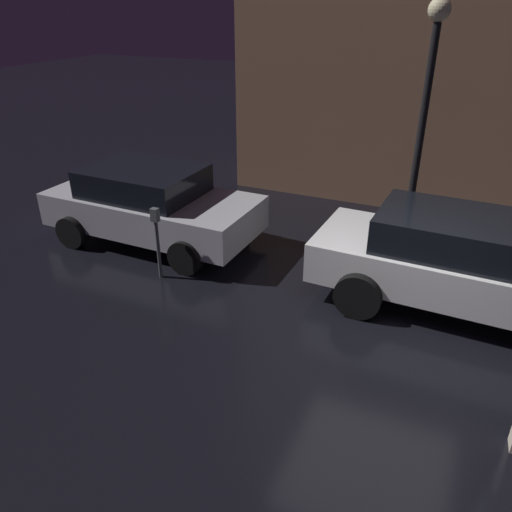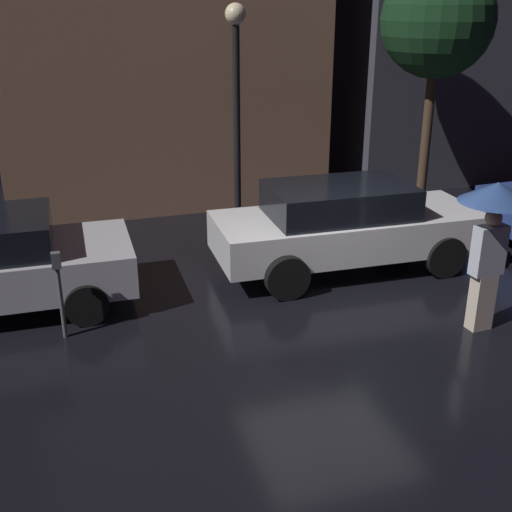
{
  "view_description": "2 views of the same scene",
  "coord_description": "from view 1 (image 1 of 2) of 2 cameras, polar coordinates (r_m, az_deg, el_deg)",
  "views": [
    {
      "loc": [
        0.65,
        -5.75,
        4.2
      ],
      "look_at": [
        -1.96,
        0.01,
        0.92
      ],
      "focal_mm": 35.0,
      "sensor_mm": 36.0,
      "label": 1
    },
    {
      "loc": [
        -3.71,
        -7.87,
        4.33
      ],
      "look_at": [
        -1.22,
        -0.09,
        1.01
      ],
      "focal_mm": 45.0,
      "sensor_mm": 36.0,
      "label": 2
    }
  ],
  "objects": [
    {
      "name": "ground_plane",
      "position": [
        7.15,
        14.61,
        -9.64
      ],
      "size": [
        60.0,
        60.0,
        0.0
      ],
      "primitive_type": "plane",
      "color": "black"
    },
    {
      "name": "parked_car_silver",
      "position": [
        9.68,
        -11.9,
        5.87
      ],
      "size": [
        4.02,
        2.01,
        1.43
      ],
      "rotation": [
        0.0,
        0.0,
        -0.02
      ],
      "color": "#B7B7BF",
      "rests_on": "ground"
    },
    {
      "name": "parked_car_white",
      "position": [
        7.84,
        22.84,
        -0.72
      ],
      "size": [
        4.51,
        1.88,
        1.48
      ],
      "rotation": [
        0.0,
        0.0,
        -0.03
      ],
      "color": "silver",
      "rests_on": "ground"
    },
    {
      "name": "parking_meter",
      "position": [
        8.26,
        -11.25,
        2.31
      ],
      "size": [
        0.12,
        0.1,
        1.24
      ],
      "color": "#4C5154",
      "rests_on": "ground"
    },
    {
      "name": "street_lamp_near",
      "position": [
        9.69,
        19.04,
        17.78
      ],
      "size": [
        0.38,
        0.38,
        4.23
      ],
      "color": "black",
      "rests_on": "ground"
    }
  ]
}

